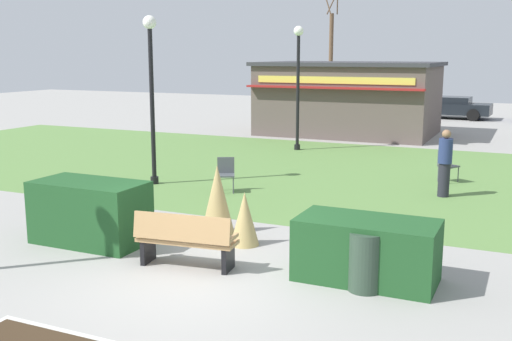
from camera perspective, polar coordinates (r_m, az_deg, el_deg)
name	(u,v)px	position (r m, az deg, el deg)	size (l,w,h in m)	color
ground_plane	(190,282)	(9.80, -6.19, -10.28)	(80.00, 80.00, 0.00)	#999691
lawn_patch	(355,174)	(18.37, 9.20, -0.35)	(36.00, 12.00, 0.01)	#5B8442
park_bench	(185,240)	(10.27, -6.62, -6.46)	(1.75, 0.73, 0.95)	tan
hedge_left	(90,212)	(11.92, -15.22, -3.79)	(2.13, 1.10, 1.18)	#1E4C23
hedge_right	(367,250)	(9.81, 10.29, -7.32)	(2.17, 1.10, 0.99)	#1E4C23
ornamental_grass_behind_left	(217,199)	(12.11, -3.62, -2.69)	(0.67, 0.67, 1.39)	tan
ornamental_grass_behind_right	(245,219)	(11.39, -1.07, -4.51)	(0.54, 0.54, 1.01)	tan
lamppost_mid	(151,80)	(16.71, -9.74, 8.29)	(0.36, 0.36, 4.52)	black
lamppost_far	(298,73)	(22.59, 3.95, 9.04)	(0.36, 0.36, 4.52)	black
trash_bin	(366,262)	(9.41, 10.20, -8.36)	(0.52, 0.52, 0.91)	#2D4233
food_kiosk	(349,98)	(27.65, 8.69, 6.72)	(7.65, 5.43, 3.17)	#594C47
cafe_chair_west	(226,172)	(15.79, -2.83, -0.10)	(0.59, 0.59, 0.89)	#4C5156
cafe_chair_east	(447,164)	(17.72, 17.38, 0.61)	(0.60, 0.60, 0.89)	#4C5156
person_strolling	(445,163)	(15.86, 17.22, 0.69)	(0.34, 0.34, 1.69)	#23232D
parked_car_west_slot	(361,104)	(36.63, 9.81, 6.17)	(4.30, 2.24, 1.20)	#2D6638
parked_car_center_slot	(450,107)	(35.69, 17.69, 5.69)	(4.27, 2.19, 1.20)	black
tree_left_bg	(331,58)	(41.87, 7.00, 10.37)	(0.91, 0.96, 7.22)	brown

